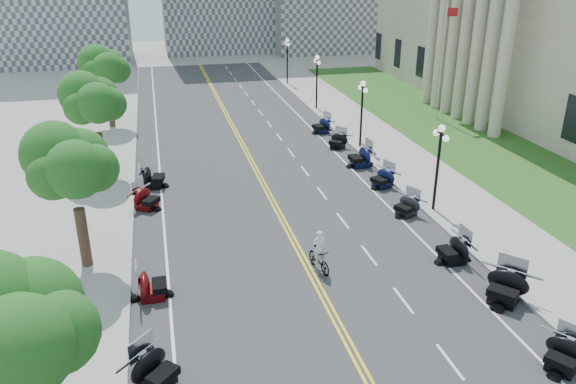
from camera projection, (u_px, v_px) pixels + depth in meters
ground at (306, 263)px, 26.57m from camera, size 160.00×160.00×0.00m
road at (265, 186)px, 35.54m from camera, size 16.00×90.00×0.01m
centerline_yellow_a at (263, 186)px, 35.51m from camera, size 0.12×90.00×0.00m
centerline_yellow_b at (266, 186)px, 35.57m from camera, size 0.12×90.00×0.00m
edge_line_north at (360, 177)px, 36.91m from camera, size 0.12×90.00×0.00m
edge_line_south at (162, 195)px, 34.17m from camera, size 0.12×90.00×0.00m
lane_dash_4 at (450, 361)px, 20.07m from camera, size 0.12×2.00×0.00m
lane_dash_5 at (403, 300)px, 23.66m from camera, size 0.12×2.00×0.00m
lane_dash_6 at (369, 255)px, 27.25m from camera, size 0.12×2.00×0.00m
lane_dash_7 at (343, 221)px, 30.84m from camera, size 0.12×2.00×0.00m
lane_dash_8 at (322, 193)px, 34.43m from camera, size 0.12×2.00×0.00m
lane_dash_9 at (305, 171)px, 38.02m from camera, size 0.12×2.00×0.00m
lane_dash_10 at (291, 153)px, 41.61m from camera, size 0.12×2.00×0.00m
lane_dash_11 at (279, 137)px, 45.20m from camera, size 0.12×2.00×0.00m
lane_dash_12 at (269, 124)px, 48.79m from camera, size 0.12×2.00×0.00m
lane_dash_13 at (261, 113)px, 52.38m from camera, size 0.12×2.00×0.00m
lane_dash_14 at (253, 103)px, 55.97m from camera, size 0.12×2.00×0.00m
lane_dash_15 at (247, 94)px, 59.56m from camera, size 0.12×2.00×0.00m
lane_dash_16 at (241, 86)px, 63.15m from camera, size 0.12×2.00×0.00m
lane_dash_17 at (235, 79)px, 66.74m from camera, size 0.12×2.00×0.00m
lane_dash_18 at (231, 73)px, 70.33m from camera, size 0.12×2.00×0.00m
lane_dash_19 at (226, 68)px, 73.92m from camera, size 0.12×2.00×0.00m
sidewalk_north at (417, 171)px, 37.76m from camera, size 5.00×90.00×0.15m
sidewalk_south at (91, 200)px, 33.27m from camera, size 5.00×90.00×0.15m
lawn at (453, 132)px, 46.45m from camera, size 9.00×60.00×0.10m
street_lamp_2 at (437, 169)px, 31.00m from camera, size 0.50×1.20×4.90m
street_lamp_3 at (362, 114)px, 41.77m from camera, size 0.50×1.20×4.90m
street_lamp_4 at (317, 82)px, 52.54m from camera, size 0.50×1.20×4.90m
street_lamp_5 at (287, 61)px, 63.31m from camera, size 0.50×1.20×4.90m
flagpole at (442, 63)px, 48.24m from camera, size 1.10×0.20×10.00m
tree_1 at (18, 341)px, 13.62m from camera, size 4.80×4.80×9.20m
tree_2 at (73, 172)px, 24.39m from camera, size 4.80×4.80×9.20m
tree_3 at (95, 107)px, 35.16m from camera, size 4.80×4.80×9.20m
tree_4 at (106, 72)px, 45.93m from camera, size 4.80×4.80×9.20m
motorcycle_n_3 at (564, 354)px, 19.46m from camera, size 2.56×2.56×1.29m
motorcycle_n_4 at (506, 286)px, 23.28m from camera, size 3.08×3.08×1.53m
motorcycle_n_5 at (453, 249)px, 26.41m from camera, size 2.04×2.04×1.39m
motorcycle_n_6 at (407, 205)px, 31.27m from camera, size 2.38×2.38×1.24m
motorcycle_n_7 at (382, 178)px, 35.11m from camera, size 2.43×2.43×1.31m
motorcycle_n_8 at (360, 156)px, 38.58m from camera, size 2.31×2.31×1.54m
motorcycle_n_9 at (338, 140)px, 42.42m from camera, size 2.52×2.52×1.25m
motorcycle_n_10 at (322, 125)px, 46.08m from camera, size 2.44×2.44×1.38m
motorcycle_s_4 at (155, 369)px, 18.69m from camera, size 2.84×2.84×1.41m
motorcycle_s_5 at (152, 284)px, 23.61m from camera, size 1.99×1.99×1.37m
motorcycle_s_7 at (146, 198)px, 32.08m from camera, size 2.70×2.70×1.35m
motorcycle_s_8 at (152, 176)px, 35.04m from camera, size 2.49×2.49×1.53m
bicycle at (319, 259)px, 25.77m from camera, size 0.93×1.93×1.12m
cyclist_rider at (320, 232)px, 25.23m from camera, size 0.61×0.40×1.67m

